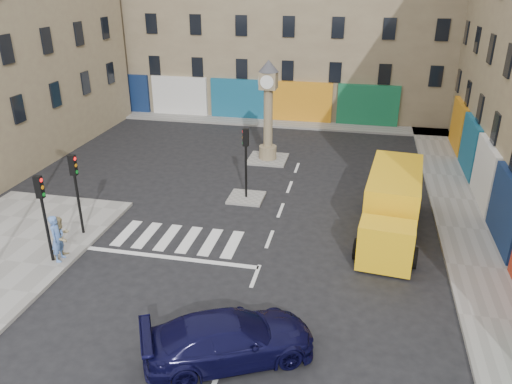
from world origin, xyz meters
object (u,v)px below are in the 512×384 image
(traffic_light_left_far, at_px, (75,182))
(yellow_van, at_px, (392,205))
(navy_sedan, at_px, (229,338))
(pedestrian_tan, at_px, (61,237))
(clock_pillar, at_px, (268,105))
(pedestrian_blue, at_px, (57,238))
(traffic_light_island, at_px, (246,152))
(traffic_light_left_near, at_px, (43,205))

(traffic_light_left_far, bearing_deg, yellow_van, 13.65)
(navy_sedan, relative_size, pedestrian_tan, 2.88)
(clock_pillar, height_order, pedestrian_tan, clock_pillar)
(yellow_van, height_order, pedestrian_tan, yellow_van)
(clock_pillar, bearing_deg, traffic_light_left_far, -118.94)
(yellow_van, xyz_separation_m, pedestrian_blue, (-13.24, -5.58, -0.19))
(traffic_light_island, distance_m, clock_pillar, 6.07)
(traffic_light_left_near, bearing_deg, traffic_light_left_far, 90.00)
(traffic_light_left_near, xyz_separation_m, traffic_light_left_far, (0.00, 2.40, 0.00))
(clock_pillar, bearing_deg, pedestrian_blue, -113.67)
(traffic_light_left_far, distance_m, traffic_light_island, 8.30)
(yellow_van, bearing_deg, traffic_light_island, 169.56)
(traffic_light_left_far, relative_size, navy_sedan, 0.71)
(traffic_light_left_far, distance_m, pedestrian_blue, 2.75)
(clock_pillar, bearing_deg, yellow_van, -48.25)
(traffic_light_island, relative_size, yellow_van, 0.49)
(clock_pillar, height_order, navy_sedan, clock_pillar)
(traffic_light_left_near, bearing_deg, clock_pillar, 65.45)
(traffic_light_left_near, distance_m, navy_sedan, 9.46)
(traffic_light_left_far, height_order, pedestrian_blue, traffic_light_left_far)
(traffic_light_left_near, relative_size, traffic_light_left_far, 1.00)
(clock_pillar, height_order, yellow_van, clock_pillar)
(traffic_light_left_far, relative_size, pedestrian_tan, 2.03)
(traffic_light_island, bearing_deg, navy_sedan, -79.36)
(navy_sedan, height_order, yellow_van, yellow_van)
(traffic_light_left_near, relative_size, yellow_van, 0.49)
(traffic_light_left_near, height_order, traffic_light_island, traffic_light_left_near)
(traffic_light_left_far, xyz_separation_m, yellow_van, (13.54, 3.29, -1.28))
(pedestrian_blue, bearing_deg, navy_sedan, -121.26)
(clock_pillar, xyz_separation_m, navy_sedan, (2.17, -17.57, -2.79))
(traffic_light_left_near, relative_size, navy_sedan, 0.71)
(traffic_light_island, xyz_separation_m, pedestrian_blue, (-6.00, -7.69, -1.45))
(pedestrian_blue, height_order, pedestrian_tan, pedestrian_blue)
(navy_sedan, bearing_deg, traffic_light_island, -16.00)
(traffic_light_left_far, distance_m, navy_sedan, 10.65)
(clock_pillar, distance_m, pedestrian_tan, 14.92)
(navy_sedan, bearing_deg, yellow_van, -54.78)
(pedestrian_tan, bearing_deg, traffic_light_left_near, 145.21)
(clock_pillar, relative_size, pedestrian_tan, 3.35)
(pedestrian_blue, relative_size, pedestrian_tan, 1.09)
(traffic_light_left_near, xyz_separation_m, pedestrian_tan, (0.30, 0.36, -1.56))
(pedestrian_blue, bearing_deg, yellow_van, -72.99)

